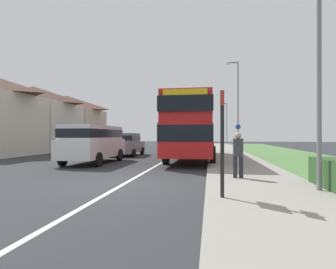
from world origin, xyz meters
The scene contains 14 objects.
ground_plane centered at (0.00, 0.00, 0.00)m, with size 120.00×120.00×0.00m, color #2D3033.
lane_marking_centre centered at (0.00, 8.00, 0.00)m, with size 0.14×60.00×0.01m, color silver.
pavement_near_side centered at (4.20, 6.00, 0.06)m, with size 3.20×68.00×0.12m, color gray.
grass_verge_seaward centered at (8.50, 6.00, 0.04)m, with size 6.00×68.00×0.08m, color #517F42.
double_decker_bus centered at (1.61, 8.91, 2.14)m, with size 2.80×10.68×3.70m.
parked_van_white centered at (-3.70, 5.81, 1.25)m, with size 2.11×5.07×2.09m.
parked_car_grey centered at (-3.52, 11.26, 0.94)m, with size 1.88×4.00×1.72m.
pedestrian_at_stop centered at (3.66, 1.03, 0.98)m, with size 0.34×0.34×1.67m.
bus_stop_sign centered at (3.00, -1.90, 1.54)m, with size 0.09×0.52×2.60m.
cycle_route_sign centered at (5.15, 15.61, 1.43)m, with size 0.44×0.08×2.52m.
street_lamp_near centered at (5.44, -0.69, 3.98)m, with size 1.14×0.20×6.88m.
street_lamp_mid centered at (5.20, 17.12, 4.76)m, with size 1.14×0.20×8.40m.
street_lamp_far centered at (5.30, 35.70, 3.93)m, with size 1.14×0.20×6.78m.
house_terrace_far_side centered at (-14.87, 15.93, 3.25)m, with size 7.95×18.88×6.50m.
Camera 1 is at (2.72, -8.17, 1.56)m, focal length 28.34 mm.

